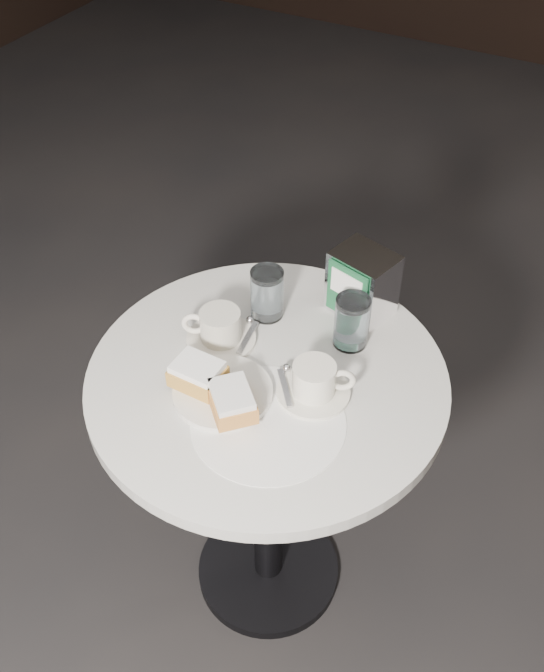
% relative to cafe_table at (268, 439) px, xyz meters
% --- Properties ---
extents(ground, '(7.00, 7.00, 0.00)m').
position_rel_cafe_table_xyz_m(ground, '(0.00, 0.00, -0.55)').
color(ground, black).
rests_on(ground, ground).
extents(cafe_table, '(0.70, 0.70, 0.74)m').
position_rel_cafe_table_xyz_m(cafe_table, '(0.00, 0.00, 0.00)').
color(cafe_table, black).
rests_on(cafe_table, ground).
extents(sugar_spill, '(0.35, 0.35, 0.00)m').
position_rel_cafe_table_xyz_m(sugar_spill, '(0.06, -0.11, 0.20)').
color(sugar_spill, white).
rests_on(sugar_spill, cafe_table).
extents(beignet_plate, '(0.24, 0.24, 0.06)m').
position_rel_cafe_table_xyz_m(beignet_plate, '(-0.05, -0.10, 0.22)').
color(beignet_plate, silver).
rests_on(beignet_plate, cafe_table).
extents(coffee_cup_left, '(0.19, 0.19, 0.07)m').
position_rel_cafe_table_xyz_m(coffee_cup_left, '(-0.13, 0.04, 0.23)').
color(coffee_cup_left, beige).
rests_on(coffee_cup_left, cafe_table).
extents(coffee_cup_right, '(0.18, 0.18, 0.07)m').
position_rel_cafe_table_xyz_m(coffee_cup_right, '(0.10, -0.00, 0.23)').
color(coffee_cup_right, silver).
rests_on(coffee_cup_right, cafe_table).
extents(water_glass_left, '(0.08, 0.08, 0.11)m').
position_rel_cafe_table_xyz_m(water_glass_left, '(-0.08, 0.15, 0.25)').
color(water_glass_left, white).
rests_on(water_glass_left, cafe_table).
extents(water_glass_right, '(0.08, 0.08, 0.11)m').
position_rel_cafe_table_xyz_m(water_glass_right, '(0.10, 0.16, 0.25)').
color(water_glass_right, silver).
rests_on(water_glass_right, cafe_table).
extents(napkin_dispenser, '(0.14, 0.13, 0.14)m').
position_rel_cafe_table_xyz_m(napkin_dispenser, '(0.08, 0.26, 0.27)').
color(napkin_dispenser, silver).
rests_on(napkin_dispenser, cafe_table).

